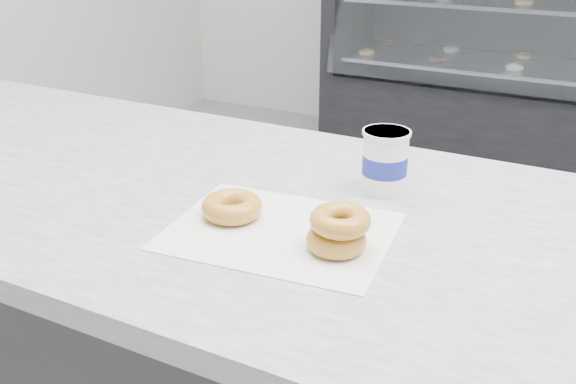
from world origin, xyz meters
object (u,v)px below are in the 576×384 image
Objects in this scene: donut_single at (232,207)px; coffee_cup at (385,161)px; display_case at (556,86)px; donut_stack at (338,230)px.

coffee_cup reaches higher than donut_single.
donut_stack is at bearing -91.25° from display_case.
display_case is at bearing 88.75° from donut_stack.
coffee_cup is (-0.01, 0.23, 0.02)m from donut_stack.
coffee_cup is at bearing 49.46° from donut_single.
display_case reaches higher than donut_single.
display_case is 2.85m from donut_stack.
coffee_cup is (0.18, 0.21, 0.04)m from donut_single.
display_case reaches higher than donut_stack.
coffee_cup is (-0.07, -2.58, 0.47)m from display_case.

